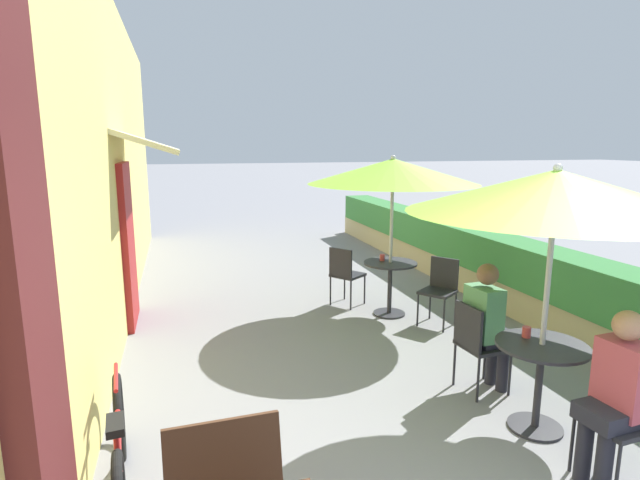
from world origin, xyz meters
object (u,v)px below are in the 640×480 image
object	(u,v)px
patio_table_near	(540,370)
seated_patron_near_left	(617,391)
seated_patron_near_right	(488,322)
cafe_chair_mid_left	(345,271)
cafe_chair_near_right	(477,340)
coffee_cup_mid	(382,257)
cafe_chair_mid_right	(440,286)
patio_umbrella_near	(556,192)
patio_table_mid	(390,278)
coffee_cup_near	(527,332)
cafe_chair_near_left	(626,411)
patio_umbrella_mid	(393,171)
bicycle_leaning	(120,455)

from	to	relation	value
patio_table_near	seated_patron_near_left	xyz separation A→B (m)	(0.02, -0.70, 0.17)
seated_patron_near_right	cafe_chair_mid_left	size ratio (longest dim) A/B	1.44
seated_patron_near_left	cafe_chair_near_right	world-z (taller)	seated_patron_near_left
cafe_chair_mid_left	coffee_cup_mid	xyz separation A→B (m)	(0.41, -0.40, 0.27)
cafe_chair_near_right	cafe_chair_mid_right	xyz separation A→B (m)	(0.59, 1.73, 0.00)
patio_umbrella_near	cafe_chair_mid_right	bearing A→B (deg)	79.24
cafe_chair_mid_left	patio_table_mid	bearing A→B (deg)	6.21
patio_umbrella_near	cafe_chair_mid_right	world-z (taller)	patio_umbrella_near
seated_patron_near_left	patio_table_near	bearing A→B (deg)	-2.88
patio_table_near	coffee_cup_mid	xyz separation A→B (m)	(-0.09, 3.07, 0.27)
coffee_cup_near	patio_table_mid	world-z (taller)	coffee_cup_near
cafe_chair_near_left	cafe_chair_mid_left	bearing A→B (deg)	3.98
cafe_chair_mid_right	seated_patron_near_right	bearing A→B (deg)	128.17
seated_patron_near_right	patio_table_near	bearing A→B (deg)	-2.88
cafe_chair_mid_left	patio_table_near	bearing A→B (deg)	-28.14
patio_table_near	cafe_chair_mid_left	world-z (taller)	cafe_chair_mid_left
cafe_chair_near_right	coffee_cup_near	xyz separation A→B (m)	(0.11, -0.53, 0.27)
seated_patron_near_left	cafe_chair_near_left	bearing A→B (deg)	-90.00
coffee_cup_near	patio_umbrella_mid	world-z (taller)	patio_umbrella_mid
patio_table_near	patio_umbrella_near	size ratio (longest dim) A/B	0.33
coffee_cup_near	seated_patron_near_right	bearing A→B (deg)	89.47
patio_umbrella_near	patio_table_mid	distance (m)	3.29
patio_table_mid	cafe_chair_mid_right	size ratio (longest dim) A/B	0.85
patio_umbrella_near	coffee_cup_mid	size ratio (longest dim) A/B	25.14
cafe_chair_mid_left	coffee_cup_mid	world-z (taller)	cafe_chair_mid_left
seated_patron_near_left	patio_umbrella_mid	xyz separation A→B (m)	(-0.04, 3.65, 1.29)
seated_patron_near_left	seated_patron_near_right	world-z (taller)	same
patio_table_near	patio_umbrella_mid	bearing A→B (deg)	90.30
patio_umbrella_mid	bicycle_leaning	bearing A→B (deg)	-137.51
seated_patron_near_left	seated_patron_near_right	xyz separation A→B (m)	(-0.04, 1.41, 0.00)
cafe_chair_mid_left	bicycle_leaning	world-z (taller)	cafe_chair_mid_left
cafe_chair_near_left	seated_patron_near_left	world-z (taller)	seated_patron_near_left
cafe_chair_near_right	bicycle_leaning	xyz separation A→B (m)	(-3.08, -0.67, -0.18)
seated_patron_near_left	cafe_chair_mid_right	bearing A→B (deg)	-12.56
patio_table_near	seated_patron_near_right	distance (m)	0.72
coffee_cup_mid	bicycle_leaning	distance (m)	4.39
coffee_cup_near	patio_table_mid	bearing A→B (deg)	89.80
coffee_cup_near	bicycle_leaning	xyz separation A→B (m)	(-3.19, -0.14, -0.45)
cafe_chair_mid_right	coffee_cup_near	bearing A→B (deg)	131.65
bicycle_leaning	cafe_chair_mid_left	bearing A→B (deg)	45.87
cafe_chair_mid_right	patio_table_near	bearing A→B (deg)	133.02
seated_patron_near_right	cafe_chair_mid_left	world-z (taller)	seated_patron_near_right
coffee_cup_mid	bicycle_leaning	size ratio (longest dim) A/B	0.05
seated_patron_near_right	bicycle_leaning	xyz separation A→B (m)	(-3.19, -0.68, -0.35)
coffee_cup_near	bicycle_leaning	bearing A→B (deg)	-177.44
patio_umbrella_mid	cafe_chair_mid_left	world-z (taller)	patio_umbrella_mid
cafe_chair_mid_right	cafe_chair_near_right	bearing A→B (deg)	124.88
patio_table_near	cafe_chair_near_left	distance (m)	0.71
cafe_chair_near_right	coffee_cup_mid	xyz separation A→B (m)	(0.05, 2.37, 0.27)
patio_umbrella_near	cafe_chair_near_left	size ratio (longest dim) A/B	2.60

